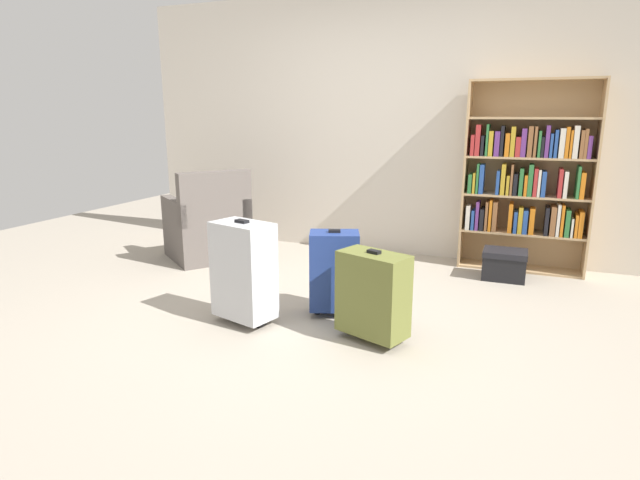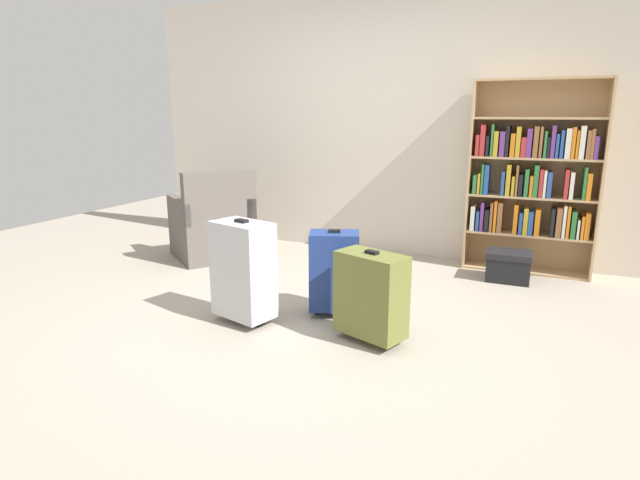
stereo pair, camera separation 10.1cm
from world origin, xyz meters
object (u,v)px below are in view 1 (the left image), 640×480
Objects in this scene: storage_box at (504,264)px; suitcase_silver at (244,270)px; mug at (264,260)px; suitcase_olive at (373,294)px; armchair at (208,228)px; suitcase_navy_blue at (334,271)px; bookshelf at (527,178)px.

suitcase_silver is (-1.64, -1.70, 0.24)m from storage_box.
suitcase_silver is (0.54, -1.31, 0.33)m from mug.
suitcase_olive reaches higher than mug.
armchair is at bearing 179.44° from mug.
suitcase_olive is at bearing -113.77° from storage_box.
suitcase_olive is at bearing -31.80° from armchair.
suitcase_silver is (-0.52, -0.37, 0.05)m from suitcase_navy_blue.
armchair reaches higher than mug.
storage_box is at bearing -107.92° from bookshelf.
bookshelf is 3.06m from armchair.
suitcase_navy_blue is 0.64m from suitcase_silver.
suitcase_navy_blue is 0.51m from suitcase_olive.
suitcase_navy_blue is at bearing -125.93° from bookshelf.
mug is 0.19× the size of suitcase_navy_blue.
suitcase_silver is (1.16, -1.32, 0.06)m from armchair.
mug is at bearing -161.74° from bookshelf.
storage_box is 1.83m from suitcase_olive.
storage_box is (-0.12, -0.37, -0.72)m from bookshelf.
suitcase_silver is at bearing -48.70° from armchair.
storage_box is (2.18, 0.39, 0.09)m from mug.
mug is (-2.30, -0.76, -0.81)m from bookshelf.
bookshelf reaches higher than suitcase_silver.
suitcase_navy_blue is at bearing -41.48° from mug.
bookshelf is 2.55m from mug.
suitcase_olive is (0.91, 0.04, -0.07)m from suitcase_silver.
suitcase_navy_blue reaches higher than mug.
suitcase_silver is at bearing -130.29° from bookshelf.
suitcase_olive is at bearing -112.74° from bookshelf.
storage_box is 0.58× the size of suitcase_navy_blue.
armchair reaches higher than storage_box.
suitcase_silver is at bearing -144.71° from suitcase_navy_blue.
suitcase_silver reaches higher than mug.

